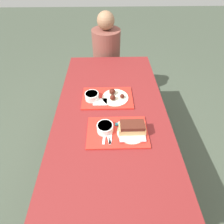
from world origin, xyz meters
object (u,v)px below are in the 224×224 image
at_px(wings_plate_far, 115,96).
at_px(person_seated_across, 106,49).
at_px(bowl_coleslaw_near, 105,128).
at_px(bowl_coleslaw_far, 92,96).
at_px(tray_far, 107,98).
at_px(brisket_sandwich_plate, 132,129).
at_px(tray_near, 117,132).

bearing_deg(wings_plate_far, person_seated_across, 94.15).
xyz_separation_m(bowl_coleslaw_near, bowl_coleslaw_far, (-0.11, 0.34, 0.00)).
bearing_deg(wings_plate_far, tray_far, 175.42).
height_order(tray_far, bowl_coleslaw_far, bowl_coleslaw_far).
height_order(brisket_sandwich_plate, bowl_coleslaw_far, brisket_sandwich_plate).
height_order(tray_far, brisket_sandwich_plate, brisket_sandwich_plate).
bearing_deg(person_seated_across, tray_near, -86.77).
distance_m(tray_far, bowl_coleslaw_near, 0.36).
height_order(bowl_coleslaw_near, brisket_sandwich_plate, brisket_sandwich_plate).
relative_size(bowl_coleslaw_near, brisket_sandwich_plate, 0.56).
xyz_separation_m(bowl_coleslaw_far, person_seated_across, (0.12, 0.96, -0.05)).
bearing_deg(bowl_coleslaw_far, tray_far, 7.51).
bearing_deg(tray_near, tray_far, 100.40).
distance_m(bowl_coleslaw_far, person_seated_across, 0.97).
relative_size(bowl_coleslaw_far, person_seated_across, 0.16).
relative_size(tray_far, brisket_sandwich_plate, 2.08).
xyz_separation_m(brisket_sandwich_plate, bowl_coleslaw_far, (-0.29, 0.36, -0.00)).
distance_m(brisket_sandwich_plate, wings_plate_far, 0.39).
relative_size(wings_plate_far, person_seated_across, 0.30).
relative_size(tray_near, bowl_coleslaw_far, 3.74).
relative_size(brisket_sandwich_plate, wings_plate_far, 0.92).
height_order(bowl_coleslaw_near, bowl_coleslaw_far, same).
distance_m(brisket_sandwich_plate, bowl_coleslaw_far, 0.47).
bearing_deg(brisket_sandwich_plate, tray_far, 113.52).
xyz_separation_m(bowl_coleslaw_far, wings_plate_far, (0.19, 0.01, -0.02)).
bearing_deg(tray_far, bowl_coleslaw_near, -92.92).
relative_size(tray_near, bowl_coleslaw_near, 3.74).
xyz_separation_m(tray_far, wings_plate_far, (0.06, -0.01, 0.02)).
distance_m(tray_near, wings_plate_far, 0.37).
relative_size(bowl_coleslaw_near, bowl_coleslaw_far, 1.00).
xyz_separation_m(bowl_coleslaw_near, person_seated_across, (0.01, 1.30, -0.05)).
bearing_deg(wings_plate_far, bowl_coleslaw_far, -176.42).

